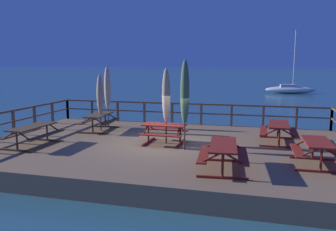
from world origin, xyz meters
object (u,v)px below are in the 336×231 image
object	(u,v)px
picnic_table_front_right	(99,118)
patio_umbrella_tall_back_right	(107,88)
sailboat_distant	(290,89)
picnic_table_back_right	(223,151)
picnic_table_mid_centre	(33,131)
patio_umbrella_tall_front	(185,93)
picnic_table_mid_left	(164,130)
picnic_table_mid_right	(317,148)
picnic_table_back_left	(279,129)
patio_umbrella_short_mid	(166,96)
patio_umbrella_short_back	(100,95)

from	to	relation	value
picnic_table_front_right	patio_umbrella_tall_back_right	size ratio (longest dim) A/B	0.70
sailboat_distant	picnic_table_back_right	bearing A→B (deg)	-97.81
picnic_table_mid_centre	patio_umbrella_tall_back_right	size ratio (longest dim) A/B	0.72
picnic_table_mid_centre	patio_umbrella_tall_front	xyz separation A→B (m)	(5.65, 0.89, 1.49)
picnic_table_back_right	picnic_table_mid_left	bearing A→B (deg)	133.19
picnic_table_mid_right	patio_umbrella_tall_front	distance (m)	4.64
picnic_table_mid_right	sailboat_distant	size ratio (longest dim) A/B	0.23
picnic_table_back_left	picnic_table_mid_centre	bearing A→B (deg)	-162.26
patio_umbrella_short_mid	patio_umbrella_short_back	bearing A→B (deg)	154.49
patio_umbrella_tall_back_right	patio_umbrella_tall_front	size ratio (longest dim) A/B	0.91
picnic_table_back_left	sailboat_distant	bearing A→B (deg)	84.39
picnic_table_back_left	picnic_table_mid_centre	xyz separation A→B (m)	(-8.98, -2.87, 0.00)
patio_umbrella_tall_back_right	picnic_table_mid_centre	bearing A→B (deg)	-102.53
picnic_table_back_right	picnic_table_mid_right	xyz separation A→B (m)	(2.72, 1.09, -0.01)
patio_umbrella_short_back	patio_umbrella_short_mid	distance (m)	3.99
picnic_table_front_right	patio_umbrella_short_back	world-z (taller)	patio_umbrella_short_back
picnic_table_mid_left	picnic_table_back_right	bearing A→B (deg)	-46.81
picnic_table_front_right	patio_umbrella_tall_back_right	xyz separation A→B (m)	(-0.07, 1.15, 1.31)
picnic_table_mid_left	picnic_table_back_right	world-z (taller)	same
picnic_table_mid_left	patio_umbrella_tall_back_right	distance (m)	4.88
picnic_table_back_left	picnic_table_mid_left	distance (m)	4.48
picnic_table_mid_centre	patio_umbrella_short_mid	size ratio (longest dim) A/B	0.73
picnic_table_mid_right	patio_umbrella_tall_front	world-z (taller)	patio_umbrella_tall_front
picnic_table_mid_left	picnic_table_mid_right	distance (m)	5.50
picnic_table_back_left	picnic_table_front_right	xyz separation A→B (m)	(-7.90, 0.51, -0.00)
picnic_table_mid_left	picnic_table_mid_centre	size ratio (longest dim) A/B	0.79
picnic_table_mid_right	patio_umbrella_short_mid	world-z (taller)	patio_umbrella_short_mid
patio_umbrella_short_mid	patio_umbrella_tall_front	xyz separation A→B (m)	(0.89, -0.79, 0.20)
picnic_table_back_left	patio_umbrella_tall_back_right	distance (m)	8.25
picnic_table_mid_centre	sailboat_distant	bearing A→B (deg)	70.53
patio_umbrella_tall_back_right	patio_umbrella_short_back	size ratio (longest dim) A/B	1.14
picnic_table_back_right	patio_umbrella_tall_front	bearing A→B (deg)	128.44
picnic_table_mid_left	patio_umbrella_short_back	xyz separation A→B (m)	(-3.53, 1.79, 1.09)
picnic_table_back_left	sailboat_distant	world-z (taller)	sailboat_distant
picnic_table_front_right	picnic_table_mid_right	size ratio (longest dim) A/B	1.17
picnic_table_mid_left	sailboat_distant	world-z (taller)	sailboat_distant
picnic_table_front_right	patio_umbrella_short_mid	bearing A→B (deg)	-24.88
picnic_table_mid_left	picnic_table_back_right	size ratio (longest dim) A/B	0.77
picnic_table_mid_left	picnic_table_back_right	xyz separation A→B (m)	(2.54, -2.70, 0.01)
picnic_table_back_left	patio_umbrella_short_mid	size ratio (longest dim) A/B	0.71
picnic_table_mid_centre	patio_umbrella_short_back	world-z (taller)	patio_umbrella_short_back
patio_umbrella_short_mid	patio_umbrella_tall_back_right	bearing A→B (deg)	142.75
picnic_table_front_right	patio_umbrella_short_mid	distance (m)	4.25
patio_umbrella_tall_back_right	patio_umbrella_short_mid	xyz separation A→B (m)	(3.75, -2.85, -0.01)
picnic_table_back_left	patio_umbrella_short_back	xyz separation A→B (m)	(-7.83, 0.52, 1.08)
picnic_table_back_right	patio_umbrella_short_back	bearing A→B (deg)	143.50
picnic_table_front_right	picnic_table_mid_centre	size ratio (longest dim) A/B	0.97
picnic_table_mid_centre	sailboat_distant	xyz separation A→B (m)	(12.05, 34.08, -0.68)
patio_umbrella_short_mid	patio_umbrella_tall_front	bearing A→B (deg)	-41.39
picnic_table_mid_left	picnic_table_mid_centre	bearing A→B (deg)	-161.05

